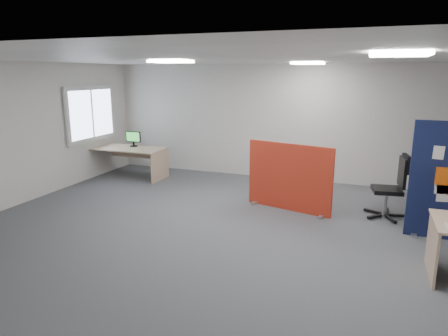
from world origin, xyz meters
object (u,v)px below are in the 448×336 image
(red_divider, at_px, (289,178))
(second_desk, at_px, (130,154))
(monitor_second, at_px, (133,138))
(office_chair, at_px, (394,183))

(red_divider, distance_m, second_desk, 4.26)
(second_desk, xyz_separation_m, monitor_second, (0.03, 0.14, 0.38))
(second_desk, bearing_deg, monitor_second, 76.33)
(second_desk, bearing_deg, red_divider, -14.83)
(second_desk, bearing_deg, office_chair, -8.27)
(red_divider, bearing_deg, office_chair, 21.95)
(monitor_second, relative_size, office_chair, 0.37)
(red_divider, distance_m, office_chair, 1.81)
(second_desk, relative_size, monitor_second, 4.30)
(second_desk, height_order, monitor_second, monitor_second)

